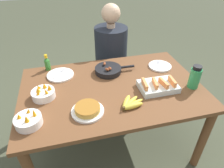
# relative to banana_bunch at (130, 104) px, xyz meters

# --- Properties ---
(ground_plane) EXTENTS (14.00, 14.00, 0.00)m
(ground_plane) POSITION_rel_banana_bunch_xyz_m (-0.07, 0.27, -0.75)
(ground_plane) COLOR #474C38
(dining_table) EXTENTS (1.52, 0.98, 0.73)m
(dining_table) POSITION_rel_banana_bunch_xyz_m (-0.07, 0.27, -0.11)
(dining_table) COLOR brown
(dining_table) RESTS_ON ground_plane
(banana_bunch) EXTENTS (0.20, 0.17, 0.04)m
(banana_bunch) POSITION_rel_banana_bunch_xyz_m (0.00, 0.00, 0.00)
(banana_bunch) COLOR gold
(banana_bunch) RESTS_ON dining_table
(melon_tray) EXTENTS (0.31, 0.21, 0.10)m
(melon_tray) POSITION_rel_banana_bunch_xyz_m (0.29, 0.14, 0.01)
(melon_tray) COLOR silver
(melon_tray) RESTS_ON dining_table
(skillet) EXTENTS (0.38, 0.25, 0.08)m
(skillet) POSITION_rel_banana_bunch_xyz_m (-0.05, 0.50, 0.01)
(skillet) COLOR black
(skillet) RESTS_ON dining_table
(frittata_plate_center) EXTENTS (0.24, 0.24, 0.05)m
(frittata_plate_center) POSITION_rel_banana_bunch_xyz_m (-0.32, 0.01, 0.00)
(frittata_plate_center) COLOR white
(frittata_plate_center) RESTS_ON dining_table
(empty_plate_near_front) EXTENTS (0.24, 0.24, 0.02)m
(empty_plate_near_front) POSITION_rel_banana_bunch_xyz_m (-0.49, 0.55, -0.01)
(empty_plate_near_front) COLOR white
(empty_plate_near_front) RESTS_ON dining_table
(empty_plate_far_left) EXTENTS (0.22, 0.22, 0.02)m
(empty_plate_far_left) POSITION_rel_banana_bunch_xyz_m (0.47, 0.47, -0.01)
(empty_plate_far_left) COLOR white
(empty_plate_far_left) RESTS_ON dining_table
(fruit_bowl_mango) EXTENTS (0.18, 0.18, 0.12)m
(fruit_bowl_mango) POSITION_rel_banana_bunch_xyz_m (-0.63, 0.27, 0.02)
(fruit_bowl_mango) COLOR white
(fruit_bowl_mango) RESTS_ON dining_table
(fruit_bowl_citrus) EXTENTS (0.18, 0.18, 0.12)m
(fruit_bowl_citrus) POSITION_rel_banana_bunch_xyz_m (-0.72, -0.01, 0.02)
(fruit_bowl_citrus) COLOR white
(fruit_bowl_citrus) RESTS_ON dining_table
(water_bottle) EXTENTS (0.09, 0.09, 0.20)m
(water_bottle) POSITION_rel_banana_bunch_xyz_m (0.59, 0.10, 0.08)
(water_bottle) COLOR #2D9351
(water_bottle) RESTS_ON dining_table
(hot_sauce_bottle) EXTENTS (0.05, 0.05, 0.16)m
(hot_sauce_bottle) POSITION_rel_banana_bunch_xyz_m (-0.60, 0.69, 0.05)
(hot_sauce_bottle) COLOR #337F2D
(hot_sauce_bottle) RESTS_ON dining_table
(person_figure) EXTENTS (0.42, 0.42, 1.21)m
(person_figure) POSITION_rel_banana_bunch_xyz_m (0.11, 1.05, -0.25)
(person_figure) COLOR black
(person_figure) RESTS_ON ground_plane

